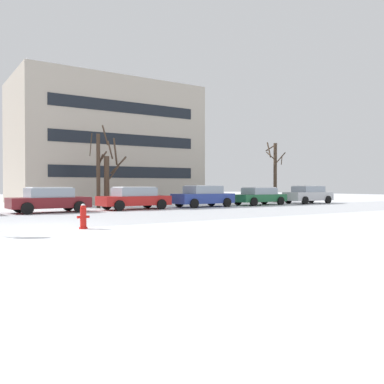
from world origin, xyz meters
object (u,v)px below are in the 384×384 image
at_px(fire_hydrant, 83,216).
at_px(parked_car_silver, 308,194).
at_px(parked_car_blue, 203,196).
at_px(parked_car_maroon, 49,200).
at_px(parked_car_red, 134,198).
at_px(parked_car_green, 259,196).

height_order(fire_hydrant, parked_car_silver, parked_car_silver).
xyz_separation_m(fire_hydrant, parked_car_blue, (11.82, 9.60, 0.33)).
xyz_separation_m(parked_car_maroon, parked_car_red, (5.29, 0.09, 0.00)).
bearing_deg(parked_car_silver, parked_car_red, 179.07).
xyz_separation_m(parked_car_red, parked_car_silver, (15.86, -0.26, 0.03)).
xyz_separation_m(parked_car_red, parked_car_blue, (5.29, -0.05, 0.04)).
distance_m(parked_car_maroon, parked_car_red, 5.29).
distance_m(parked_car_maroon, parked_car_green, 15.86).
relative_size(parked_car_maroon, parked_car_green, 0.99).
bearing_deg(parked_car_silver, fire_hydrant, -157.24).
height_order(parked_car_red, parked_car_green, parked_car_red).
xyz_separation_m(fire_hydrant, parked_car_red, (6.54, 9.65, 0.29)).
distance_m(parked_car_red, parked_car_blue, 5.29).
distance_m(parked_car_red, parked_car_green, 10.57).
bearing_deg(parked_car_silver, parked_car_maroon, 179.53).
relative_size(parked_car_blue, parked_car_green, 1.00).
relative_size(parked_car_maroon, parked_car_red, 0.96).
relative_size(parked_car_maroon, parked_car_blue, 0.99).
distance_m(parked_car_green, parked_car_silver, 5.29).
bearing_deg(parked_car_blue, fire_hydrant, -140.94).
xyz_separation_m(fire_hydrant, parked_car_silver, (22.39, 9.39, 0.32)).
bearing_deg(parked_car_maroon, parked_car_blue, 0.17).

